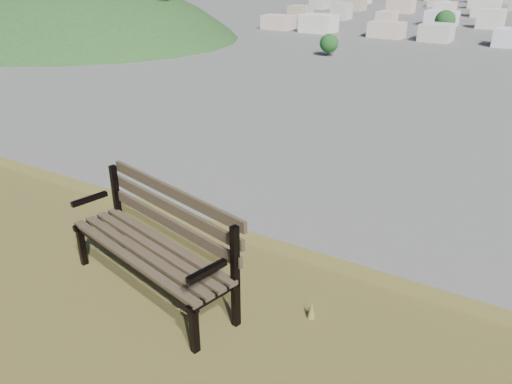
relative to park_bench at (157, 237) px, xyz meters
The scene contains 3 objects.
park_bench is the anchor object (origin of this frame).
green_wooded_hill 223.30m from the park_bench, 142.40° to the left, with size 180.85×144.68×90.42m.
city_trees 318.01m from the park_bench, 94.93° to the left, with size 406.52×387.20×9.98m.
Camera 1 is at (3.87, -0.22, 28.01)m, focal length 35.00 mm.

